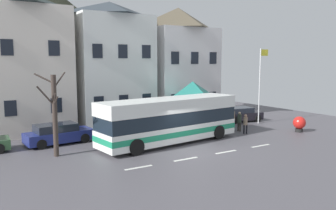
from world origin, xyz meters
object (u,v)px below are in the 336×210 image
object	(u,v)px
bus_shelter	(193,90)
harbour_buoy	(299,123)
pedestrian_01	(201,121)
townhouse_02	(178,63)
public_bench	(188,117)
townhouse_01	(111,64)
parked_car_00	(240,114)
parked_car_02	(58,134)
bare_tree_00	(54,113)
hilltop_castle	(38,36)
flagpole	(260,80)
pedestrian_03	(239,120)
pedestrian_00	(245,122)
pedestrian_02	(233,117)
transit_bus	(170,121)
townhouse_00	(24,62)

from	to	relation	value
bus_shelter	harbour_buoy	xyz separation A→B (m)	(6.11, -5.90, -2.43)
pedestrian_01	harbour_buoy	world-z (taller)	pedestrian_01
townhouse_02	public_bench	xyz separation A→B (m)	(-0.77, -2.91, -4.85)
townhouse_01	parked_car_00	xyz separation A→B (m)	(10.54, -5.13, -4.64)
parked_car_02	bare_tree_00	size ratio (longest dim) A/B	0.93
public_bench	hilltop_castle	bearing A→B (deg)	108.53
flagpole	hilltop_castle	bearing A→B (deg)	114.81
hilltop_castle	pedestrian_03	bearing A→B (deg)	-72.97
townhouse_02	hilltop_castle	distance (m)	23.28
pedestrian_00	harbour_buoy	bearing A→B (deg)	-22.42
parked_car_02	pedestrian_01	world-z (taller)	pedestrian_01
pedestrian_02	public_bench	xyz separation A→B (m)	(-1.27, 4.61, -0.48)
parked_car_00	harbour_buoy	xyz separation A→B (m)	(0.64, -5.99, 0.04)
pedestrian_02	flagpole	world-z (taller)	flagpole
parked_car_00	pedestrian_01	distance (m)	6.14
pedestrian_03	flagpole	size ratio (longest dim) A/B	0.23
townhouse_02	bare_tree_00	bearing A→B (deg)	-149.02
harbour_buoy	bare_tree_00	xyz separation A→B (m)	(-18.08, 2.86, 1.87)
transit_bus	townhouse_00	bearing A→B (deg)	121.91
parked_car_00	harbour_buoy	distance (m)	6.03
bus_shelter	public_bench	size ratio (longest dim) A/B	2.72
transit_bus	pedestrian_00	size ratio (longest dim) A/B	6.94
parked_car_00	pedestrian_03	size ratio (longest dim) A/B	2.59
public_bench	bare_tree_00	world-z (taller)	bare_tree_00
flagpole	transit_bus	bearing A→B (deg)	-168.42
transit_bus	bus_shelter	world-z (taller)	bus_shelter
transit_bus	parked_car_00	bearing A→B (deg)	14.49
townhouse_01	townhouse_02	xyz separation A→B (m)	(7.13, 0.17, 0.03)
pedestrian_01	flagpole	size ratio (longest dim) A/B	0.23
parked_car_02	harbour_buoy	distance (m)	18.16
parked_car_02	pedestrian_00	distance (m)	13.72
townhouse_01	parked_car_00	world-z (taller)	townhouse_01
pedestrian_03	bus_shelter	bearing A→B (deg)	126.29
pedestrian_02	harbour_buoy	world-z (taller)	pedestrian_02
parked_car_00	pedestrian_02	size ratio (longest dim) A/B	2.50
townhouse_02	transit_bus	world-z (taller)	townhouse_02
townhouse_00	public_bench	distance (m)	14.60
pedestrian_01	public_bench	bearing A→B (deg)	68.35
pedestrian_00	pedestrian_02	distance (m)	2.15
parked_car_02	pedestrian_01	size ratio (longest dim) A/B	2.99
hilltop_castle	transit_bus	bearing A→B (deg)	-85.72
pedestrian_02	bare_tree_00	xyz separation A→B (m)	(-14.54, -0.91, 1.62)
pedestrian_02	pedestrian_00	bearing A→B (deg)	-105.28
pedestrian_00	pedestrian_03	bearing A→B (deg)	71.90
townhouse_02	parked_car_02	world-z (taller)	townhouse_02
pedestrian_00	flagpole	size ratio (longest dim) A/B	0.23
transit_bus	bare_tree_00	size ratio (longest dim) A/B	2.12
hilltop_castle	bare_tree_00	world-z (taller)	hilltop_castle
pedestrian_00	pedestrian_03	world-z (taller)	pedestrian_03
hilltop_castle	flagpole	bearing A→B (deg)	-65.19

